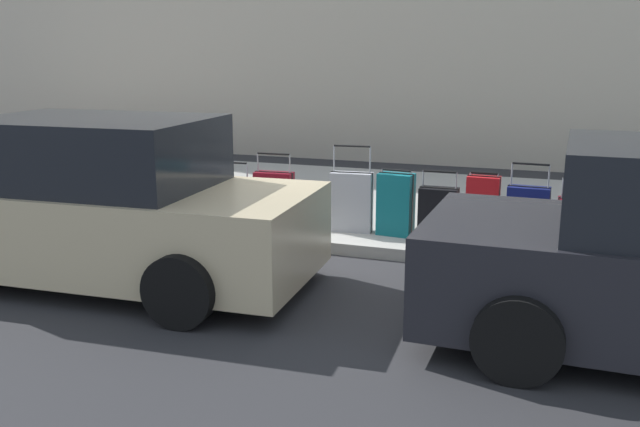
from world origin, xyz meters
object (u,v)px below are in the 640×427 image
at_px(suitcase_silver_5, 351,202).
at_px(suitcase_red_9, 198,196).
at_px(suitcase_navy_1, 527,216).
at_px(suitcase_olive_6, 314,205).
at_px(suitcase_teal_11, 136,190).
at_px(suitcase_maroon_7, 274,197).
at_px(bollard_post, 41,180).
at_px(suitcase_red_2, 482,209).
at_px(suitcase_black_3, 438,213).
at_px(suitcase_teal_4, 396,204).
at_px(suitcase_maroon_0, 575,224).
at_px(fire_hydrant, 91,177).
at_px(suitcase_black_10, 169,192).
at_px(suitcase_navy_8, 235,199).
at_px(parked_car_beige_1, 98,207).

height_order(suitcase_silver_5, suitcase_red_9, suitcase_silver_5).
height_order(suitcase_navy_1, suitcase_olive_6, suitcase_navy_1).
bearing_deg(suitcase_teal_11, suitcase_navy_1, 179.29).
height_order(suitcase_maroon_7, bollard_post, suitcase_maroon_7).
height_order(suitcase_navy_1, bollard_post, suitcase_navy_1).
relative_size(suitcase_teal_11, bollard_post, 1.17).
bearing_deg(suitcase_red_9, suitcase_red_2, -179.05).
height_order(suitcase_black_3, bollard_post, suitcase_black_3).
bearing_deg(suitcase_teal_4, suitcase_teal_11, -1.57).
bearing_deg(suitcase_silver_5, suitcase_black_3, 179.79).
relative_size(suitcase_navy_1, suitcase_maroon_7, 1.06).
relative_size(suitcase_silver_5, suitcase_teal_11, 1.25).
distance_m(suitcase_maroon_0, suitcase_red_2, 1.01).
bearing_deg(suitcase_teal_4, fire_hydrant, -0.61).
xyz_separation_m(suitcase_black_10, fire_hydrant, (1.22, 0.05, 0.15)).
distance_m(suitcase_navy_8, suitcase_black_10, 0.99).
relative_size(suitcase_red_2, fire_hydrant, 1.00).
bearing_deg(suitcase_olive_6, suitcase_maroon_7, 1.70).
relative_size(suitcase_maroon_0, suitcase_teal_4, 1.02).
relative_size(suitcase_navy_1, suitcase_olive_6, 1.70).
bearing_deg(suitcase_black_10, suitcase_navy_1, 179.28).
bearing_deg(suitcase_teal_4, suitcase_navy_1, -178.60).
distance_m(suitcase_teal_4, suitcase_black_10, 3.14).
bearing_deg(parked_car_beige_1, suitcase_maroon_7, -110.84).
distance_m(suitcase_maroon_0, suitcase_black_3, 1.50).
bearing_deg(fire_hydrant, suitcase_black_10, -177.72).
xyz_separation_m(suitcase_maroon_0, suitcase_black_10, (5.14, -0.02, -0.01)).
distance_m(suitcase_red_2, suitcase_teal_11, 4.67).
bearing_deg(fire_hydrant, suitcase_navy_1, 179.90).
xyz_separation_m(suitcase_black_3, parked_car_beige_1, (3.00, 2.21, 0.33)).
height_order(suitcase_teal_4, suitcase_maroon_7, suitcase_maroon_7).
bearing_deg(suitcase_navy_1, suitcase_black_3, 3.56).
height_order(suitcase_black_3, fire_hydrant, fire_hydrant).
bearing_deg(suitcase_maroon_0, suitcase_navy_8, 0.01).
bearing_deg(parked_car_beige_1, suitcase_silver_5, -131.33).
bearing_deg(suitcase_black_10, suitcase_silver_5, 177.45).
height_order(suitcase_maroon_0, suitcase_black_10, suitcase_maroon_0).
distance_m(suitcase_silver_5, bollard_post, 4.55).
bearing_deg(suitcase_black_3, suitcase_red_2, -171.80).
bearing_deg(bollard_post, suitcase_olive_6, -176.98).
bearing_deg(parked_car_beige_1, bollard_post, -39.36).
height_order(suitcase_teal_4, fire_hydrant, fire_hydrant).
bearing_deg(bollard_post, suitcase_navy_1, -178.78).
bearing_deg(suitcase_maroon_0, bollard_post, 1.41).
distance_m(suitcase_red_9, suitcase_black_10, 0.51).
relative_size(suitcase_navy_1, suitcase_red_2, 1.16).
height_order(suitcase_navy_8, suitcase_black_10, suitcase_black_10).
relative_size(suitcase_red_9, parked_car_beige_1, 0.17).
distance_m(suitcase_maroon_0, suitcase_red_9, 4.65).
bearing_deg(bollard_post, suitcase_black_10, -174.20).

